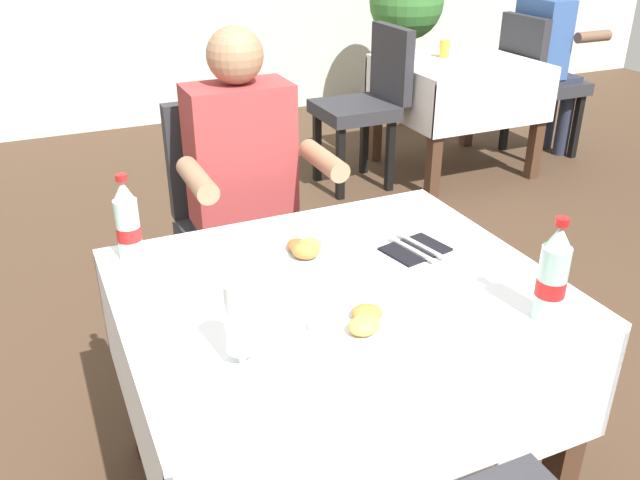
# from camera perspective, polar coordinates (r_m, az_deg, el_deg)

# --- Properties ---
(ground_plane) EXTENTS (11.00, 11.00, 0.00)m
(ground_plane) POSITION_cam_1_polar(r_m,az_deg,el_deg) (2.24, -0.12, -19.04)
(ground_plane) COLOR #473323
(main_dining_table) EXTENTS (1.10, 0.91, 0.73)m
(main_dining_table) POSITION_cam_1_polar(r_m,az_deg,el_deg) (1.82, 1.31, -8.24)
(main_dining_table) COLOR white
(main_dining_table) RESTS_ON ground
(chair_far_diner_seat) EXTENTS (0.44, 0.50, 0.97)m
(chair_far_diner_seat) POSITION_cam_1_polar(r_m,az_deg,el_deg) (2.52, -7.03, 1.82)
(chair_far_diner_seat) COLOR #2D2D33
(chair_far_diner_seat) RESTS_ON ground
(seated_diner_far) EXTENTS (0.50, 0.46, 1.26)m
(seated_diner_far) POSITION_cam_1_polar(r_m,az_deg,el_deg) (2.36, -6.22, 4.31)
(seated_diner_far) COLOR #282D42
(seated_diner_far) RESTS_ON ground
(plate_near_camera) EXTENTS (0.25, 0.25, 0.05)m
(plate_near_camera) POSITION_cam_1_polar(r_m,az_deg,el_deg) (1.56, 3.58, -6.96)
(plate_near_camera) COLOR white
(plate_near_camera) RESTS_ON main_dining_table
(plate_far_diner) EXTENTS (0.24, 0.24, 0.06)m
(plate_far_diner) POSITION_cam_1_polar(r_m,az_deg,el_deg) (1.84, -1.31, -1.16)
(plate_far_diner) COLOR white
(plate_far_diner) RESTS_ON main_dining_table
(beer_glass_left) EXTENTS (0.07, 0.07, 0.20)m
(beer_glass_left) POSITION_cam_1_polar(r_m,az_deg,el_deg) (1.40, -6.85, -7.06)
(beer_glass_left) COLOR white
(beer_glass_left) RESTS_ON main_dining_table
(cola_bottle_primary) EXTENTS (0.07, 0.07, 0.26)m
(cola_bottle_primary) POSITION_cam_1_polar(r_m,az_deg,el_deg) (1.63, 19.23, -2.91)
(cola_bottle_primary) COLOR silver
(cola_bottle_primary) RESTS_ON main_dining_table
(cola_bottle_secondary) EXTENTS (0.07, 0.07, 0.25)m
(cola_bottle_secondary) POSITION_cam_1_polar(r_m,az_deg,el_deg) (1.87, -16.09, 1.37)
(cola_bottle_secondary) COLOR silver
(cola_bottle_secondary) RESTS_ON main_dining_table
(napkin_cutlery_set) EXTENTS (0.19, 0.20, 0.01)m
(napkin_cutlery_set) POSITION_cam_1_polar(r_m,az_deg,el_deg) (1.91, 8.12, -0.76)
(napkin_cutlery_set) COLOR black
(napkin_cutlery_set) RESTS_ON main_dining_table
(background_dining_table) EXTENTS (0.89, 0.85, 0.73)m
(background_dining_table) POSITION_cam_1_polar(r_m,az_deg,el_deg) (4.52, 11.60, 12.53)
(background_dining_table) COLOR white
(background_dining_table) RESTS_ON ground
(background_chair_left) EXTENTS (0.50, 0.44, 0.97)m
(background_chair_left) POSITION_cam_1_polar(r_m,az_deg,el_deg) (4.18, 4.08, 12.00)
(background_chair_left) COLOR #2D2D33
(background_chair_left) RESTS_ON ground
(background_chair_right) EXTENTS (0.50, 0.44, 0.97)m
(background_chair_right) POSITION_cam_1_polar(r_m,az_deg,el_deg) (4.92, 18.04, 13.04)
(background_chair_right) COLOR #2D2D33
(background_chair_right) RESTS_ON ground
(background_patron) EXTENTS (0.46, 0.50, 1.26)m
(background_patron) POSITION_cam_1_polar(r_m,az_deg,el_deg) (4.92, 18.74, 14.83)
(background_patron) COLOR #282D42
(background_patron) RESTS_ON ground
(background_table_tumbler) EXTENTS (0.06, 0.06, 0.11)m
(background_table_tumbler) POSITION_cam_1_polar(r_m,az_deg,el_deg) (4.53, 10.58, 15.74)
(background_table_tumbler) COLOR gold
(background_table_tumbler) RESTS_ON background_dining_table
(potted_plant_corner) EXTENTS (0.58, 0.58, 1.23)m
(potted_plant_corner) POSITION_cam_1_polar(r_m,az_deg,el_deg) (5.55, 7.32, 18.21)
(potted_plant_corner) COLOR brown
(potted_plant_corner) RESTS_ON ground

